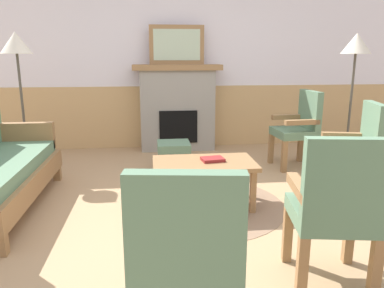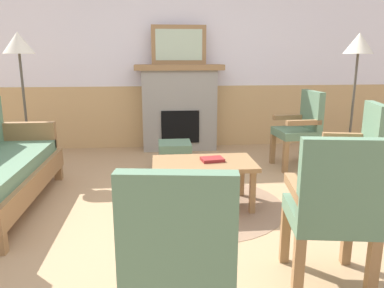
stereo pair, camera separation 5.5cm
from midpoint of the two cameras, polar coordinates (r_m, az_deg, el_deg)
ground_plane at (r=3.55m, az=0.19°, el=-9.99°), size 14.00×14.00×0.00m
wall_back at (r=5.85m, az=-2.78°, el=12.44°), size 7.20×0.14×2.70m
fireplace at (r=5.65m, az=-2.54°, el=5.71°), size 1.30×0.44×1.28m
framed_picture at (r=5.60m, az=-2.64°, el=14.95°), size 0.80×0.04×0.56m
coffee_table at (r=3.52m, az=1.42°, el=-3.54°), size 0.96×0.56×0.44m
round_rug at (r=3.65m, az=1.38°, el=-9.30°), size 1.56×1.56×0.01m
book_on_table at (r=3.52m, az=2.74°, el=-2.36°), size 0.23×0.18×0.03m
footstool at (r=4.64m, az=-3.17°, el=-0.65°), size 0.40×0.40×0.36m
armchair_near_fireplace at (r=3.91m, az=23.60°, el=-0.61°), size 0.58×0.58×0.98m
armchair_by_window_left at (r=4.93m, az=15.86°, el=2.73°), size 0.51×0.51×0.98m
armchair_front_left at (r=1.72m, az=-1.78°, el=-17.16°), size 0.54×0.54×0.98m
armchair_front_center at (r=2.40m, az=20.58°, el=-8.78°), size 0.55×0.55×0.98m
floor_lamp_by_couch at (r=4.93m, az=-25.56°, el=12.62°), size 0.36×0.36×1.68m
floor_lamp_by_chairs at (r=5.13m, az=23.50°, el=12.80°), size 0.36×0.36×1.68m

